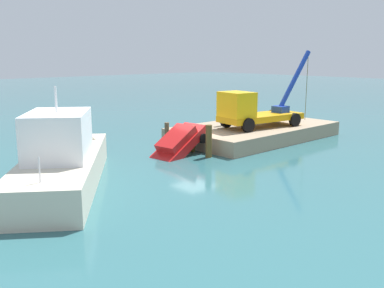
% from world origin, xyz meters
% --- Properties ---
extents(ground, '(200.00, 200.00, 0.00)m').
position_xyz_m(ground, '(0.00, 0.00, 0.00)').
color(ground, '#2D6066').
extents(dock, '(12.67, 7.15, 1.05)m').
position_xyz_m(dock, '(-6.39, 0.00, 0.52)').
color(dock, gray).
rests_on(dock, ground).
extents(crane_truck, '(8.52, 3.57, 5.65)m').
position_xyz_m(crane_truck, '(-5.17, 0.75, 2.37)').
color(crane_truck, orange).
rests_on(crane_truck, dock).
extents(dock_worker, '(0.34, 0.34, 1.85)m').
position_xyz_m(dock_worker, '(-4.32, -1.42, 2.00)').
color(dock_worker, '#363636').
rests_on(dock_worker, dock).
extents(salvaged_car, '(4.27, 2.42, 2.82)m').
position_xyz_m(salvaged_car, '(1.83, 0.36, 0.69)').
color(salvaged_car, red).
rests_on(salvaged_car, ground).
extents(moored_yacht, '(10.70, 13.03, 6.17)m').
position_xyz_m(moored_yacht, '(9.28, 0.24, 0.78)').
color(moored_yacht, beige).
rests_on(moored_yacht, ground).
extents(piling_near, '(0.33, 0.33, 1.64)m').
position_xyz_m(piling_near, '(0.29, -2.53, 0.82)').
color(piling_near, brown).
rests_on(piling_near, ground).
extents(piling_mid, '(0.28, 0.28, 1.78)m').
position_xyz_m(piling_mid, '(0.32, 0.25, 0.89)').
color(piling_mid, brown).
rests_on(piling_mid, ground).
extents(piling_far, '(0.40, 0.40, 2.07)m').
position_xyz_m(piling_far, '(0.68, 2.10, 1.03)').
color(piling_far, brown).
rests_on(piling_far, ground).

